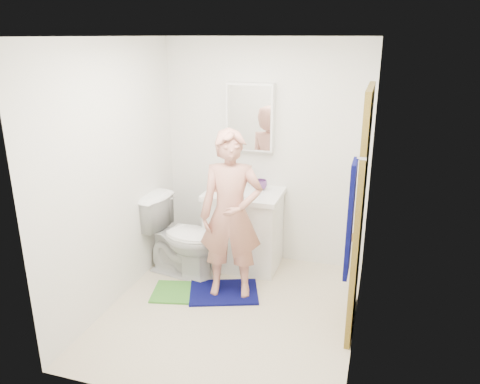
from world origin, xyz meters
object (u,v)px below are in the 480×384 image
at_px(towel, 350,220).
at_px(soap_dispenser, 215,182).
at_px(toilet, 182,236).
at_px(vanity_cabinet, 244,231).
at_px(medicine_cabinet, 250,117).
at_px(toothbrush_cup, 261,185).
at_px(man, 231,215).

height_order(towel, soap_dispenser, towel).
relative_size(towel, toilet, 0.95).
xyz_separation_m(vanity_cabinet, towel, (1.18, -1.48, 0.85)).
xyz_separation_m(vanity_cabinet, soap_dispenser, (-0.30, -0.06, 0.55)).
height_order(medicine_cabinet, toilet, medicine_cabinet).
bearing_deg(toothbrush_cup, medicine_cabinet, 146.08).
bearing_deg(medicine_cabinet, towel, -55.39).
height_order(vanity_cabinet, medicine_cabinet, medicine_cabinet).
bearing_deg(vanity_cabinet, soap_dispenser, -168.88).
distance_m(medicine_cabinet, toothbrush_cup, 0.72).
bearing_deg(medicine_cabinet, vanity_cabinet, -90.00).
height_order(vanity_cabinet, toothbrush_cup, toothbrush_cup).
bearing_deg(toilet, vanity_cabinet, -47.36).
relative_size(medicine_cabinet, toilet, 0.83).
xyz_separation_m(vanity_cabinet, man, (0.06, -0.62, 0.43)).
relative_size(vanity_cabinet, towel, 1.00).
relative_size(towel, toothbrush_cup, 6.01).
relative_size(medicine_cabinet, towel, 0.87).
xyz_separation_m(toilet, soap_dispenser, (0.27, 0.31, 0.53)).
height_order(soap_dispenser, man, man).
bearing_deg(towel, man, 142.29).
distance_m(toilet, man, 0.79).
distance_m(medicine_cabinet, man, 1.15).
relative_size(soap_dispenser, toothbrush_cup, 1.44).
height_order(towel, man, towel).
bearing_deg(medicine_cabinet, toilet, -133.79).
distance_m(toothbrush_cup, man, 0.75).
distance_m(vanity_cabinet, toothbrush_cup, 0.54).
bearing_deg(toilet, toothbrush_cup, -45.64).
height_order(towel, toilet, towel).
bearing_deg(vanity_cabinet, toilet, -147.08).
xyz_separation_m(soap_dispenser, toothbrush_cup, (0.44, 0.18, -0.04)).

